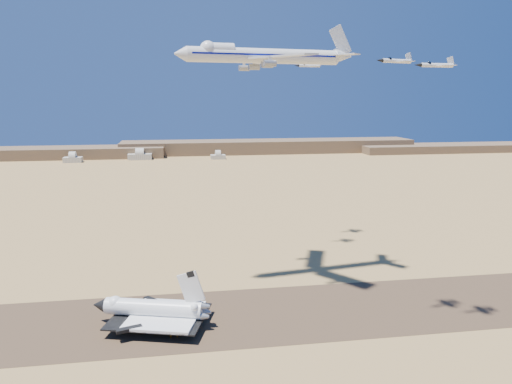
{
  "coord_description": "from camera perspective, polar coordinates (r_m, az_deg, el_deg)",
  "views": [
    {
      "loc": [
        -14.45,
        -171.09,
        79.48
      ],
      "look_at": [
        14.59,
        8.0,
        44.87
      ],
      "focal_mm": 35.0,
      "sensor_mm": 36.0,
      "label": 1
    }
  ],
  "objects": [
    {
      "name": "hangars",
      "position": [
        655.68,
        -13.51,
        3.97
      ],
      "size": [
        200.5,
        29.5,
        30.0
      ],
      "color": "beige",
      "rests_on": "ground"
    },
    {
      "name": "chase_jet_a",
      "position": [
        175.62,
        15.69,
        14.24
      ],
      "size": [
        14.46,
        8.42,
        3.68
      ],
      "rotation": [
        0.0,
        0.0,
        0.29
      ],
      "color": "silver"
    },
    {
      "name": "ground",
      "position": [
        189.2,
        -4.1,
        -14.07
      ],
      "size": [
        1200.0,
        1200.0,
        0.0
      ],
      "primitive_type": "plane",
      "color": "#A77F4A",
      "rests_on": "ground"
    },
    {
      "name": "crew_b",
      "position": [
        176.02,
        -9.68,
        -15.88
      ],
      "size": [
        0.55,
        0.85,
        1.66
      ],
      "primitive_type": "imported",
      "rotation": [
        0.0,
        0.0,
        1.68
      ],
      "color": "orange",
      "rests_on": "runway"
    },
    {
      "name": "carrier_747",
      "position": [
        209.35,
        0.4,
        15.31
      ],
      "size": [
        76.55,
        58.45,
        19.0
      ],
      "rotation": [
        0.0,
        0.0,
        0.15
      ],
      "color": "silver"
    },
    {
      "name": "ridgeline",
      "position": [
        706.6,
        -2.69,
        4.95
      ],
      "size": [
        960.0,
        90.0,
        18.0
      ],
      "color": "brown",
      "rests_on": "ground"
    },
    {
      "name": "chase_jet_e",
      "position": [
        257.35,
        4.53,
        14.61
      ],
      "size": [
        13.87,
        7.3,
        3.46
      ],
      "rotation": [
        0.0,
        0.0,
        0.0
      ],
      "color": "silver"
    },
    {
      "name": "chase_jet_b",
      "position": [
        173.5,
        19.88,
        13.49
      ],
      "size": [
        14.54,
        7.97,
        3.62
      ],
      "rotation": [
        0.0,
        0.0,
        0.11
      ],
      "color": "silver"
    },
    {
      "name": "runway",
      "position": [
        189.19,
        -4.1,
        -14.06
      ],
      "size": [
        600.0,
        50.0,
        0.06
      ],
      "primitive_type": "cube",
      "color": "brown",
      "rests_on": "ground"
    },
    {
      "name": "crew_a",
      "position": [
        175.99,
        -8.96,
        -15.83
      ],
      "size": [
        0.59,
        0.76,
        1.86
      ],
      "primitive_type": "imported",
      "rotation": [
        0.0,
        0.0,
        1.81
      ],
      "color": "orange",
      "rests_on": "runway"
    },
    {
      "name": "chase_jet_f",
      "position": [
        278.38,
        6.04,
        14.16
      ],
      "size": [
        15.1,
        8.32,
        3.77
      ],
      "rotation": [
        0.0,
        0.0,
        0.12
      ],
      "color": "silver"
    },
    {
      "name": "crew_c",
      "position": [
        177.77,
        -9.18,
        -15.55
      ],
      "size": [
        1.1,
        1.2,
        1.86
      ],
      "primitive_type": "imported",
      "rotation": [
        0.0,
        0.0,
        2.22
      ],
      "color": "orange",
      "rests_on": "runway"
    },
    {
      "name": "shuttle",
      "position": [
        184.11,
        -11.71,
        -13.08
      ],
      "size": [
        42.99,
        33.84,
        20.99
      ],
      "rotation": [
        0.0,
        0.0,
        -0.29
      ],
      "color": "white",
      "rests_on": "runway"
    }
  ]
}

